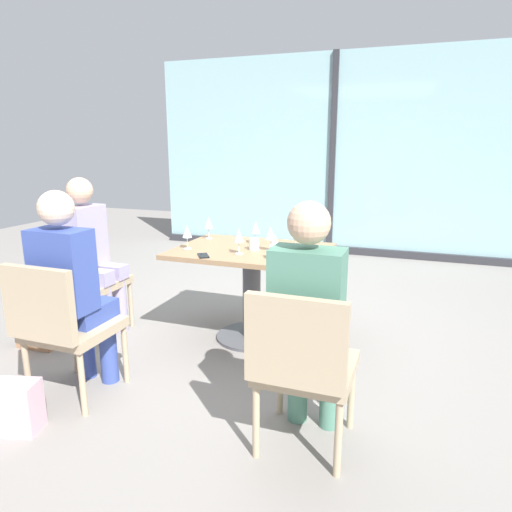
# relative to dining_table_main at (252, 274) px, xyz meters

# --- Properties ---
(ground_plane) EXTENTS (12.00, 12.00, 0.00)m
(ground_plane) POSITION_rel_dining_table_main_xyz_m (0.00, 0.00, -0.53)
(ground_plane) COLOR gray
(window_wall_backdrop) EXTENTS (5.14, 0.10, 2.70)m
(window_wall_backdrop) POSITION_rel_dining_table_main_xyz_m (0.00, 3.20, 0.68)
(window_wall_backdrop) COLOR #8FB7BC
(window_wall_backdrop) RESTS_ON ground_plane
(dining_table_main) EXTENTS (1.15, 0.85, 0.73)m
(dining_table_main) POSITION_rel_dining_table_main_xyz_m (0.00, 0.00, 0.00)
(dining_table_main) COLOR #997551
(dining_table_main) RESTS_ON ground_plane
(chair_side_end) EXTENTS (0.50, 0.46, 0.87)m
(chair_side_end) POSITION_rel_dining_table_main_xyz_m (-1.34, -0.32, -0.03)
(chair_side_end) COLOR tan
(chair_side_end) RESTS_ON ground_plane
(chair_front_left) EXTENTS (0.46, 0.50, 0.87)m
(chair_front_left) POSITION_rel_dining_table_main_xyz_m (-0.72, -1.23, -0.03)
(chair_front_left) COLOR tan
(chair_front_left) RESTS_ON ground_plane
(chair_front_right) EXTENTS (0.46, 0.50, 0.87)m
(chair_front_right) POSITION_rel_dining_table_main_xyz_m (0.72, -1.23, -0.03)
(chair_front_right) COLOR tan
(chair_front_right) RESTS_ON ground_plane
(person_side_end) EXTENTS (0.39, 0.34, 1.26)m
(person_side_end) POSITION_rel_dining_table_main_xyz_m (-1.23, -0.32, 0.17)
(person_side_end) COLOR #9E93B7
(person_side_end) RESTS_ON ground_plane
(person_front_left) EXTENTS (0.34, 0.39, 1.26)m
(person_front_left) POSITION_rel_dining_table_main_xyz_m (-0.72, -1.12, 0.17)
(person_front_left) COLOR #384C9E
(person_front_left) RESTS_ON ground_plane
(person_front_right) EXTENTS (0.34, 0.39, 1.26)m
(person_front_right) POSITION_rel_dining_table_main_xyz_m (0.72, -1.12, 0.17)
(person_front_right) COLOR #4C7F6B
(person_front_right) RESTS_ON ground_plane
(wine_glass_0) EXTENTS (0.07, 0.07, 0.18)m
(wine_glass_0) POSITION_rel_dining_table_main_xyz_m (-0.03, 0.17, 0.33)
(wine_glass_0) COLOR silver
(wine_glass_0) RESTS_ON dining_table_main
(wine_glass_1) EXTENTS (0.07, 0.07, 0.18)m
(wine_glass_1) POSITION_rel_dining_table_main_xyz_m (0.16, -0.02, 0.33)
(wine_glass_1) COLOR silver
(wine_glass_1) RESTS_ON dining_table_main
(wine_glass_2) EXTENTS (0.07, 0.07, 0.18)m
(wine_glass_2) POSITION_rel_dining_table_main_xyz_m (0.28, -0.28, 0.33)
(wine_glass_2) COLOR silver
(wine_glass_2) RESTS_ON dining_table_main
(wine_glass_3) EXTENTS (0.07, 0.07, 0.18)m
(wine_glass_3) POSITION_rel_dining_table_main_xyz_m (-0.03, -0.19, 0.33)
(wine_glass_3) COLOR silver
(wine_glass_3) RESTS_ON dining_table_main
(wine_glass_4) EXTENTS (0.07, 0.07, 0.18)m
(wine_glass_4) POSITION_rel_dining_table_main_xyz_m (-0.46, -0.17, 0.33)
(wine_glass_4) COLOR silver
(wine_glass_4) RESTS_ON dining_table_main
(wine_glass_5) EXTENTS (0.07, 0.07, 0.18)m
(wine_glass_5) POSITION_rel_dining_table_main_xyz_m (0.31, 0.10, 0.33)
(wine_glass_5) COLOR silver
(wine_glass_5) RESTS_ON dining_table_main
(wine_glass_6) EXTENTS (0.07, 0.07, 0.18)m
(wine_glass_6) POSITION_rel_dining_table_main_xyz_m (-0.47, 0.24, 0.33)
(wine_glass_6) COLOR silver
(wine_glass_6) RESTS_ON dining_table_main
(coffee_cup) EXTENTS (0.08, 0.08, 0.09)m
(coffee_cup) POSITION_rel_dining_table_main_xyz_m (0.03, -0.03, 0.24)
(coffee_cup) COLOR white
(coffee_cup) RESTS_ON dining_table_main
(cell_phone_on_table) EXTENTS (0.14, 0.16, 0.01)m
(cell_phone_on_table) POSITION_rel_dining_table_main_xyz_m (-0.24, -0.34, 0.20)
(cell_phone_on_table) COLOR black
(cell_phone_on_table) RESTS_ON dining_table_main
(handbag_0) EXTENTS (0.31, 0.18, 0.28)m
(handbag_0) POSITION_rel_dining_table_main_xyz_m (-1.47, -0.71, -0.39)
(handbag_0) COLOR #A3704C
(handbag_0) RESTS_ON ground_plane
(handbag_1) EXTENTS (0.33, 0.24, 0.28)m
(handbag_1) POSITION_rel_dining_table_main_xyz_m (-0.79, -1.58, -0.39)
(handbag_1) COLOR beige
(handbag_1) RESTS_ON ground_plane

